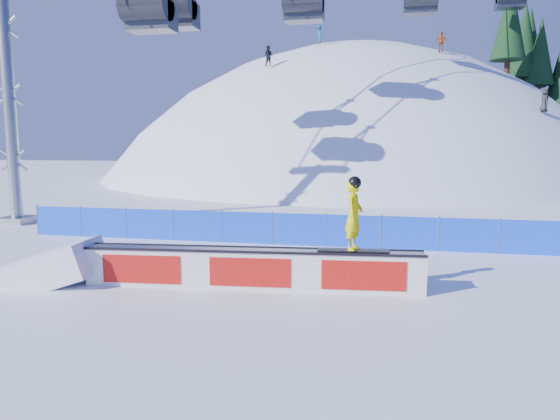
# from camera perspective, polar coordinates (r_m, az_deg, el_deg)

# --- Properties ---
(ground) EXTENTS (160.00, 160.00, 0.00)m
(ground) POSITION_cam_1_polar(r_m,az_deg,el_deg) (14.39, -0.77, -7.67)
(ground) COLOR white
(ground) RESTS_ON ground
(snow_hill) EXTENTS (64.00, 64.00, 64.00)m
(snow_hill) POSITION_cam_1_polar(r_m,az_deg,el_deg) (59.76, 8.05, -13.72)
(snow_hill) COLOR white
(snow_hill) RESTS_ON ground
(safety_fence) EXTENTS (22.05, 0.05, 1.30)m
(safety_fence) POSITION_cam_1_polar(r_m,az_deg,el_deg) (18.57, 2.16, -2.24)
(safety_fence) COLOR blue
(safety_fence) RESTS_ON ground
(rail_box) EXTENTS (8.94, 1.42, 1.07)m
(rail_box) POSITION_cam_1_polar(r_m,az_deg,el_deg) (13.23, -3.26, -6.71)
(rail_box) COLOR white
(rail_box) RESTS_ON ground
(snow_ramp) EXTENTS (2.82, 1.91, 1.67)m
(snow_ramp) POSITION_cam_1_polar(r_m,az_deg,el_deg) (15.29, -24.52, -7.46)
(snow_ramp) COLOR white
(snow_ramp) RESTS_ON ground
(snowboarder) EXTENTS (1.85, 0.73, 1.92)m
(snowboarder) POSITION_cam_1_polar(r_m,az_deg,el_deg) (12.77, 8.46, -0.51)
(snowboarder) COLOR black
(snowboarder) RESTS_ON rail_box
(distant_skiers) EXTENTS (21.75, 8.38, 8.46)m
(distant_skiers) POSITION_cam_1_polar(r_m,az_deg,el_deg) (44.65, 10.53, 17.16)
(distant_skiers) COLOR black
(distant_skiers) RESTS_ON ground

